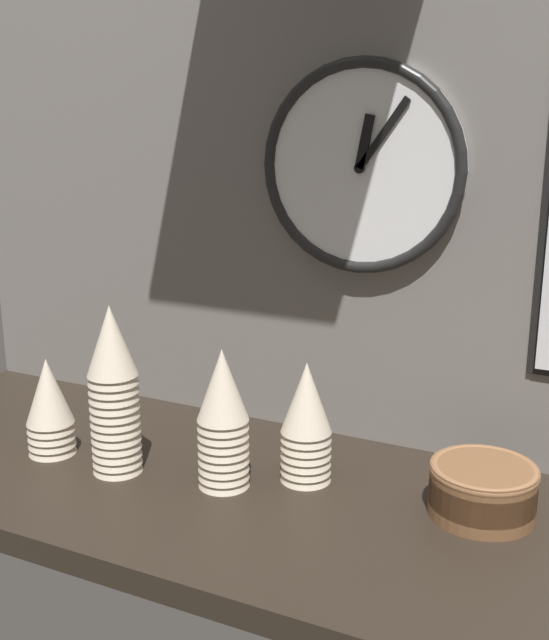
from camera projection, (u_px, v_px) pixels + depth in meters
name	position (u px, v px, depth m)	size (l,w,h in m)	color
ground_plane	(273.00, 502.00, 1.28)	(1.60, 0.56, 0.04)	black
wall_tiled_back	(341.00, 145.00, 1.36)	(1.60, 0.03, 1.05)	slate
cup_stack_center	(223.00, 418.00, 1.26)	(0.08, 0.08, 0.23)	beige
cup_stack_center_right	(306.00, 422.00, 1.28)	(0.08, 0.08, 0.20)	beige
cup_stack_center_left	(114.00, 390.00, 1.30)	(0.08, 0.08, 0.29)	beige
cup_stack_left	(49.00, 406.00, 1.39)	(0.08, 0.08, 0.17)	beige
bowl_stack_right	(483.00, 488.00, 1.19)	(0.16, 0.16, 0.08)	brown
wall_clock	(361.00, 168.00, 1.32)	(0.35, 0.03, 0.35)	white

